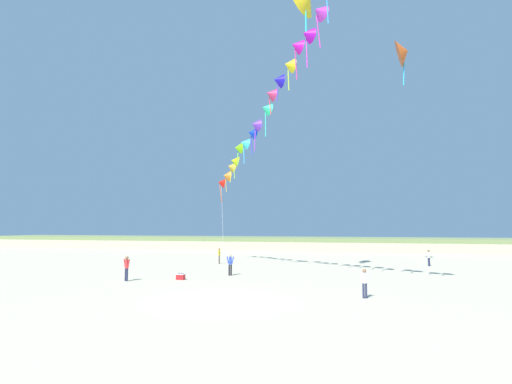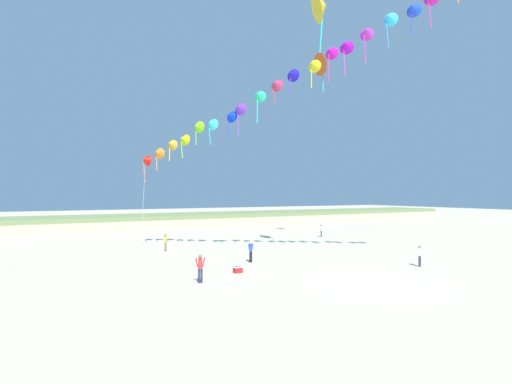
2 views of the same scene
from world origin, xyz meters
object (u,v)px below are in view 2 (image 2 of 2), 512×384
object	(u,v)px
person_far_left	(420,254)
large_kite_mid_trail	(321,6)
beach_cooler	(238,270)
person_near_left	(166,241)
person_near_right	(251,250)
large_kite_low_lead	(323,64)
person_mid_center	(321,230)
person_far_right	(200,266)

from	to	relation	value
person_far_left	large_kite_mid_trail	distance (m)	21.56
large_kite_mid_trail	beach_cooler	world-z (taller)	large_kite_mid_trail
person_near_left	person_near_right	xyz separation A→B (m)	(4.11, -9.00, 0.03)
large_kite_low_lead	large_kite_mid_trail	bearing A→B (deg)	-129.26
large_kite_low_lead	beach_cooler	size ratio (longest dim) A/B	7.99
person_mid_center	large_kite_mid_trail	world-z (taller)	large_kite_mid_trail
large_kite_low_lead	person_far_left	bearing A→B (deg)	-104.37
person_far_left	person_far_right	xyz separation A→B (m)	(-16.04, 2.78, 0.10)
large_kite_low_lead	beach_cooler	bearing A→B (deg)	-144.56
person_far_right	large_kite_low_lead	world-z (taller)	large_kite_low_lead
person_mid_center	beach_cooler	distance (m)	24.15
person_far_right	large_kite_low_lead	xyz separation A→B (m)	(20.26, 13.70, 19.24)
person_mid_center	beach_cooler	xyz separation A→B (m)	(-18.96, -14.95, -0.69)
large_kite_mid_trail	beach_cooler	distance (m)	22.78
person_near_left	large_kite_low_lead	world-z (taller)	large_kite_low_lead
person_near_left	person_far_right	size ratio (longest dim) A/B	0.94
person_mid_center	large_kite_low_lead	world-z (taller)	large_kite_low_lead
person_far_right	person_far_left	bearing A→B (deg)	-9.84
person_far_left	person_far_right	distance (m)	16.28
person_near_left	person_near_right	world-z (taller)	person_near_right
person_near_left	large_kite_low_lead	distance (m)	26.62
person_near_left	large_kite_low_lead	size ratio (longest dim) A/B	0.35
person_far_left	person_far_right	world-z (taller)	person_far_right
person_far_left	beach_cooler	world-z (taller)	person_far_left
large_kite_mid_trail	person_far_right	bearing A→B (deg)	-162.28
person_near_right	person_far_right	xyz separation A→B (m)	(-6.04, -4.83, 0.03)
person_mid_center	large_kite_mid_trail	bearing A→B (deg)	-128.34
person_mid_center	large_kite_low_lead	bearing A→B (deg)	-125.09
person_near_left	large_kite_low_lead	bearing A→B (deg)	-0.39
person_far_left	person_near_left	bearing A→B (deg)	130.34
person_near_right	person_mid_center	distance (m)	20.08
person_far_right	person_near_left	bearing A→B (deg)	82.05
person_far_left	large_kite_mid_trail	size ratio (longest dim) A/B	0.30
person_near_right	large_kite_mid_trail	bearing A→B (deg)	-8.31
person_far_left	large_kite_low_lead	xyz separation A→B (m)	(4.22, 16.48, 19.34)
person_far_right	beach_cooler	bearing A→B (deg)	26.43
large_kite_low_lead	person_far_right	bearing A→B (deg)	-145.93
person_near_right	person_near_left	bearing A→B (deg)	114.55
person_mid_center	large_kite_low_lead	distance (m)	19.67
large_kite_low_lead	person_mid_center	bearing A→B (deg)	54.91
person_mid_center	large_kite_mid_trail	size ratio (longest dim) A/B	0.30
person_near_right	large_kite_low_lead	size ratio (longest dim) A/B	0.36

